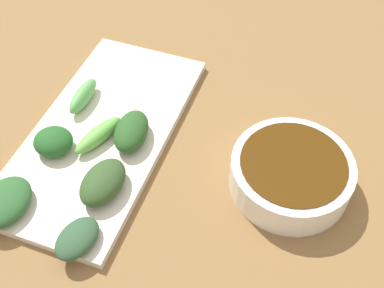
# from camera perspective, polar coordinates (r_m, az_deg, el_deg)

# --- Properties ---
(tabletop) EXTENTS (2.10, 2.10, 0.02)m
(tabletop) POSITION_cam_1_polar(r_m,az_deg,el_deg) (0.63, -0.76, -2.41)
(tabletop) COLOR brown
(tabletop) RESTS_ON ground
(sauce_bowl) EXTENTS (0.15, 0.15, 0.05)m
(sauce_bowl) POSITION_cam_1_polar(r_m,az_deg,el_deg) (0.59, 11.71, -3.40)
(sauce_bowl) COLOR white
(sauce_bowl) RESTS_ON tabletop
(serving_plate) EXTENTS (0.17, 0.35, 0.01)m
(serving_plate) POSITION_cam_1_polar(r_m,az_deg,el_deg) (0.65, -10.54, 1.41)
(serving_plate) COLOR silver
(serving_plate) RESTS_ON tabletop
(broccoli_stalk_0) EXTENTS (0.05, 0.08, 0.02)m
(broccoli_stalk_0) POSITION_cam_1_polar(r_m,az_deg,el_deg) (0.63, -11.09, 1.05)
(broccoli_stalk_0) COLOR #65B449
(broccoli_stalk_0) RESTS_ON serving_plate
(broccoli_leafy_1) EXTENTS (0.05, 0.08, 0.03)m
(broccoli_leafy_1) POSITION_cam_1_polar(r_m,az_deg,el_deg) (0.62, -7.38, 1.26)
(broccoli_leafy_1) COLOR #265221
(broccoli_leafy_1) RESTS_ON serving_plate
(broccoli_leafy_2) EXTENTS (0.05, 0.07, 0.02)m
(broccoli_leafy_2) POSITION_cam_1_polar(r_m,az_deg,el_deg) (0.55, -13.51, -10.87)
(broccoli_leafy_2) COLOR #2E5033
(broccoli_leafy_2) RESTS_ON serving_plate
(broccoli_stalk_3) EXTENTS (0.02, 0.07, 0.02)m
(broccoli_stalk_3) POSITION_cam_1_polar(r_m,az_deg,el_deg) (0.68, -12.84, 5.61)
(broccoli_stalk_3) COLOR #5DAC56
(broccoli_stalk_3) RESTS_ON serving_plate
(broccoli_leafy_4) EXTENTS (0.06, 0.07, 0.02)m
(broccoli_leafy_4) POSITION_cam_1_polar(r_m,az_deg,el_deg) (0.60, -21.44, -6.43)
(broccoli_leafy_4) COLOR #28592A
(broccoli_leafy_4) RESTS_ON serving_plate
(broccoli_leafy_5) EXTENTS (0.06, 0.06, 0.03)m
(broccoli_leafy_5) POSITION_cam_1_polar(r_m,az_deg,el_deg) (0.63, -16.19, 0.29)
(broccoli_leafy_5) COLOR #205522
(broccoli_leafy_5) RESTS_ON serving_plate
(broccoli_leafy_6) EXTENTS (0.05, 0.08, 0.03)m
(broccoli_leafy_6) POSITION_cam_1_polar(r_m,az_deg,el_deg) (0.58, -10.56, -4.50)
(broccoli_leafy_6) COLOR #2F4C24
(broccoli_leafy_6) RESTS_ON serving_plate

